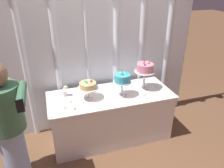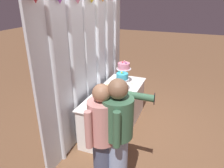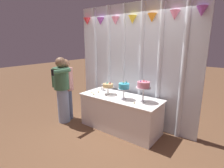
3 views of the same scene
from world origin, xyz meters
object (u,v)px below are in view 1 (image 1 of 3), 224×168
at_px(guest_man_dark_suit, 4,121).
at_px(guest_girl_blue_dress, 8,127).
at_px(tealight_far_right, 145,95).
at_px(tealight_far_left, 65,108).
at_px(cake_display_leftmost, 88,86).
at_px(flower_vase, 65,91).
at_px(tealight_near_left, 70,101).
at_px(tealight_near_right, 74,108).
at_px(cake_table, 111,116).
at_px(cake_display_center, 122,79).
at_px(cake_display_rightmost, 145,69).

xyz_separation_m(guest_man_dark_suit, guest_girl_blue_dress, (0.07, -0.18, 0.03)).
bearing_deg(tealight_far_right, tealight_far_left, 179.39).
height_order(cake_display_leftmost, flower_vase, cake_display_leftmost).
height_order(tealight_near_left, tealight_near_right, tealight_near_left).
xyz_separation_m(cake_display_leftmost, tealight_far_left, (-0.34, -0.16, -0.18)).
bearing_deg(guest_man_dark_suit, guest_girl_blue_dress, -69.30).
height_order(cake_table, cake_display_center, cake_display_center).
relative_size(cake_display_leftmost, tealight_far_left, 6.95).
relative_size(cake_display_center, flower_vase, 2.22).
bearing_deg(tealight_near_right, cake_display_center, 12.03).
height_order(tealight_far_left, tealight_near_right, tealight_near_right).
relative_size(flower_vase, tealight_far_right, 4.32).
distance_m(cake_table, tealight_far_right, 0.62).
relative_size(flower_vase, tealight_near_left, 4.33).
xyz_separation_m(flower_vase, tealight_far_left, (-0.04, -0.33, -0.06)).
bearing_deg(tealight_far_left, cake_table, 14.28).
xyz_separation_m(tealight_near_right, guest_girl_blue_dress, (-0.74, -0.29, 0.09)).
bearing_deg(tealight_far_left, cake_display_leftmost, 24.88).
height_order(cake_table, tealight_far_left, tealight_far_left).
bearing_deg(cake_table, tealight_near_left, -176.16).
distance_m(cake_table, cake_display_leftmost, 0.65).
relative_size(cake_display_rightmost, guest_girl_blue_dress, 0.29).
relative_size(cake_display_leftmost, tealight_far_right, 7.35).
xyz_separation_m(cake_table, flower_vase, (-0.63, 0.16, 0.44)).
bearing_deg(cake_display_rightmost, guest_girl_blue_dress, -163.49).
distance_m(cake_display_leftmost, tealight_far_right, 0.82).
distance_m(tealight_far_right, guest_girl_blue_dress, 1.78).
distance_m(cake_table, flower_vase, 0.79).
xyz_separation_m(tealight_near_right, tealight_far_right, (1.01, 0.04, -0.00)).
bearing_deg(cake_display_center, tealight_near_right, -167.97).
distance_m(tealight_far_left, tealight_near_right, 0.13).
height_order(cake_display_rightmost, tealight_near_left, cake_display_rightmost).
bearing_deg(cake_display_rightmost, flower_vase, 173.11).
relative_size(cake_table, cake_display_rightmost, 4.00).
distance_m(cake_display_rightmost, tealight_near_left, 1.15).
height_order(tealight_far_right, guest_girl_blue_dress, guest_girl_blue_dress).
relative_size(cake_display_rightmost, tealight_far_left, 10.69).
relative_size(flower_vase, guest_girl_blue_dress, 0.11).
bearing_deg(tealight_near_right, tealight_near_left, 97.89).
height_order(tealight_far_left, tealight_far_right, tealight_far_right).
xyz_separation_m(flower_vase, guest_man_dark_suit, (-0.73, -0.50, -0.01)).
bearing_deg(tealight_far_right, cake_table, 157.94).
xyz_separation_m(cake_display_leftmost, guest_man_dark_suit, (-1.03, -0.33, -0.13)).
distance_m(cake_table, cake_display_center, 0.65).
bearing_deg(guest_man_dark_suit, cake_display_rightmost, 10.89).
xyz_separation_m(cake_display_center, tealight_near_left, (-0.72, 0.04, -0.25)).
height_order(tealight_far_left, guest_girl_blue_dress, guest_girl_blue_dress).
bearing_deg(cake_display_center, tealight_far_right, -18.59).
distance_m(cake_display_leftmost, cake_display_center, 0.48).
relative_size(tealight_near_right, guest_man_dark_suit, 0.03).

